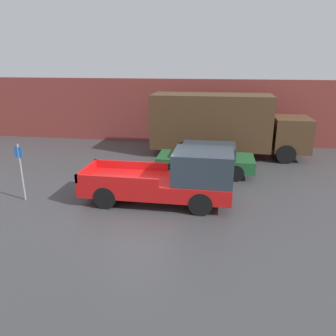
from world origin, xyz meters
name	(u,v)px	position (x,y,z in m)	size (l,w,h in m)	color
ground_plane	(137,205)	(0.00, 0.00, 0.00)	(60.00, 60.00, 0.00)	#3D3D3F
building_wall	(175,111)	(0.00, 9.97, 2.02)	(28.00, 0.15, 4.05)	brown
pickup_truck	(173,178)	(1.30, 0.40, 0.98)	(5.56, 1.98, 2.08)	red
car	(206,158)	(2.37, 3.97, 0.75)	(4.46, 1.85, 1.43)	#1E592D
delivery_truck	(222,123)	(3.02, 7.35, 1.82)	(8.50, 2.41, 3.39)	#4C331E
parking_sign	(21,169)	(-4.37, -0.25, 1.25)	(0.30, 0.07, 2.21)	gray
newspaper_box	(257,138)	(5.24, 9.65, 0.53)	(0.45, 0.40, 1.06)	red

